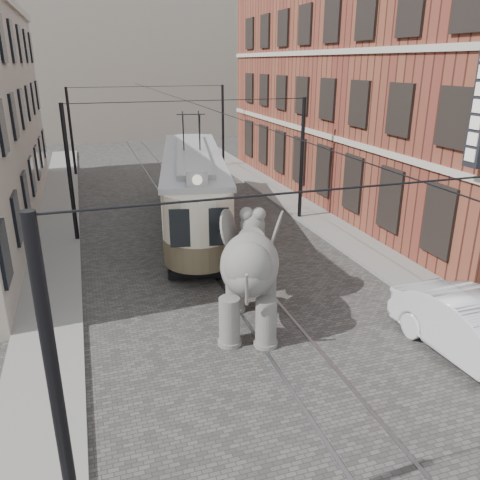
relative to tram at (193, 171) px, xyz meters
name	(u,v)px	position (x,y,z in m)	size (l,w,h in m)	color
ground	(238,279)	(0.08, -6.80, -2.67)	(120.00, 120.00, 0.00)	#474442
tram_rails	(238,279)	(0.08, -6.80, -2.66)	(1.54, 80.00, 0.02)	slate
sidewalk_right	(379,258)	(6.08, -6.80, -2.60)	(2.00, 60.00, 0.15)	slate
sidewalk_left	(51,302)	(-6.42, -6.80, -2.60)	(2.00, 60.00, 0.15)	slate
brick_building	(376,91)	(11.08, 2.20, 3.33)	(8.00, 26.00, 12.00)	maroon
distant_block	(123,68)	(0.08, 33.20, 4.33)	(28.00, 10.00, 14.00)	#A29786
catenary	(199,172)	(-0.12, -1.80, 0.33)	(11.00, 30.20, 6.00)	black
tram	(193,171)	(0.00, 0.00, 0.00)	(2.78, 13.48, 5.35)	beige
elephant	(250,278)	(-0.62, -10.16, -1.08)	(2.88, 5.22, 3.20)	#605D59
parked_car	(479,333)	(4.52, -13.74, -1.82)	(1.83, 5.20, 1.71)	silver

